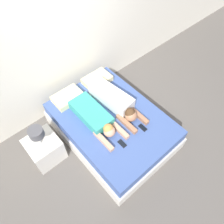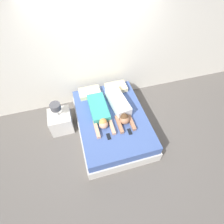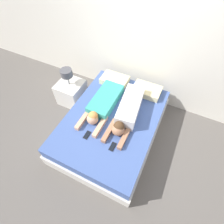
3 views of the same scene
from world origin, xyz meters
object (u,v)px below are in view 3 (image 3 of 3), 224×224
at_px(cell_phone_right, 113,147).
at_px(nightstand, 71,91).
at_px(pillow_head_left, 115,80).
at_px(bed, 112,126).
at_px(person_right, 128,111).
at_px(pillow_head_right, 147,90).
at_px(cell_phone_left, 87,135).
at_px(person_left, 103,104).

xyz_separation_m(cell_phone_right, nightstand, (-1.33, 0.84, -0.24)).
height_order(pillow_head_left, cell_phone_right, pillow_head_left).
xyz_separation_m(bed, person_right, (0.21, 0.15, 0.36)).
bearing_deg(cell_phone_right, bed, 116.65).
height_order(pillow_head_right, cell_phone_right, pillow_head_right).
relative_size(pillow_head_right, cell_phone_left, 3.49).
xyz_separation_m(pillow_head_left, person_left, (0.08, -0.65, 0.03)).
bearing_deg(person_left, bed, -29.30).
bearing_deg(nightstand, person_left, -15.94).
bearing_deg(pillow_head_right, cell_phone_right, -93.97).
relative_size(pillow_head_left, pillow_head_right, 1.00).
bearing_deg(bed, person_right, 35.57).
height_order(bed, cell_phone_left, cell_phone_left).
height_order(pillow_head_left, pillow_head_right, same).
height_order(pillow_head_left, nightstand, nightstand).
bearing_deg(cell_phone_left, cell_phone_right, -0.77).
relative_size(person_right, cell_phone_left, 7.97).
bearing_deg(pillow_head_left, bed, -67.74).
bearing_deg(cell_phone_right, cell_phone_left, 179.23).
distance_m(pillow_head_left, person_right, 0.82).
distance_m(bed, person_left, 0.43).
relative_size(person_left, cell_phone_left, 7.57).
bearing_deg(bed, nightstand, 160.98).
distance_m(pillow_head_right, cell_phone_right, 1.25).
bearing_deg(nightstand, person_right, -10.05).
distance_m(person_right, cell_phone_left, 0.74).
xyz_separation_m(bed, pillow_head_left, (-0.32, 0.78, 0.30)).
relative_size(pillow_head_left, cell_phone_right, 3.49).
height_order(person_left, cell_phone_left, person_left).
height_order(pillow_head_right, person_right, person_right).
bearing_deg(pillow_head_right, pillow_head_left, 180.00).
bearing_deg(cell_phone_left, nightstand, 136.96).
bearing_deg(bed, pillow_head_right, 67.74).
xyz_separation_m(pillow_head_left, nightstand, (-0.77, -0.40, -0.28)).
bearing_deg(person_right, pillow_head_left, 129.64).
bearing_deg(nightstand, bed, -19.02).
distance_m(pillow_head_left, person_left, 0.65).
bearing_deg(cell_phone_right, person_left, 128.12).
distance_m(bed, nightstand, 1.16).
bearing_deg(person_right, cell_phone_right, -87.41).
bearing_deg(person_right, cell_phone_left, -123.70).
distance_m(cell_phone_right, nightstand, 1.59).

